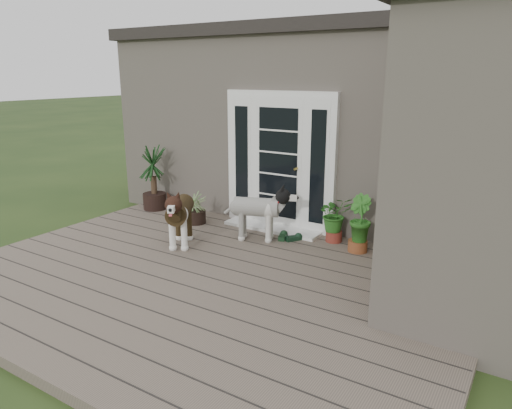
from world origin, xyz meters
The scene contains 16 objects.
deck centered at (0.00, 0.40, 0.06)m, with size 6.20×4.60×0.12m, color #6B5B4C.
house_main centered at (0.00, 4.65, 1.55)m, with size 7.40×4.00×3.10m, color #665E54.
roof_main centered at (0.00, 4.65, 3.20)m, with size 7.60×4.20×0.20m, color #2D2826.
house_wing centered at (2.90, 1.50, 1.55)m, with size 1.60×2.40×3.10m, color #665E54.
door_unit centered at (-0.20, 2.60, 1.19)m, with size 1.90×0.14×2.15m, color white.
door_step centered at (-0.20, 2.40, 0.14)m, with size 1.60×0.40×0.05m, color white.
brindle_dog centered at (-0.96, 1.09, 0.51)m, with size 0.40×0.93×0.78m, color #3E2E16, non-canonical shape.
white_dog centered at (-0.16, 1.86, 0.49)m, with size 0.38×0.89×0.74m, color beige, non-canonical shape.
spider_plant centered at (-1.43, 2.01, 0.40)m, with size 0.53×0.53×0.57m, color #89A968, non-canonical shape.
yucca centered at (-2.61, 2.28, 0.70)m, with size 0.80×0.80×1.15m, color black, non-canonical shape.
herb_a centered at (0.85, 2.40, 0.43)m, with size 0.49×0.49×0.62m, color #1B5919.
herb_b centered at (1.29, 2.20, 0.42)m, with size 0.39×0.39×0.59m, color #185016.
herb_c centered at (1.73, 2.26, 0.43)m, with size 0.40×0.40×0.63m, color #1D4F16.
sapling centered at (2.12, 1.29, 0.89)m, with size 0.45×0.45×1.54m, color #1F5217, non-canonical shape.
clog_left centered at (0.16, 2.09, 0.16)m, with size 0.14×0.29×0.09m, color black, non-canonical shape.
clog_right centered at (0.33, 2.12, 0.16)m, with size 0.13×0.29×0.09m, color black, non-canonical shape.
Camera 1 is at (3.36, -3.78, 2.53)m, focal length 33.01 mm.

